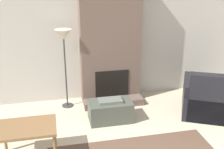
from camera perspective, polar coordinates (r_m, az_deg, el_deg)
wall_back at (r=5.85m, az=-0.79°, el=7.55°), size 7.56×0.06×2.60m
fireplace at (r=5.66m, az=-0.34°, el=6.48°), size 1.22×0.65×2.60m
ottoman at (r=5.17m, az=-0.34°, el=-7.35°), size 0.78×0.46×0.43m
armchair at (r=5.66m, az=18.93°, el=-4.87°), size 1.28×1.32×0.92m
side_table at (r=4.24m, az=-16.83°, el=-10.82°), size 0.82×0.59×0.54m
floor_lamp_left at (r=5.38m, az=-9.81°, el=6.96°), size 0.33×0.33×1.58m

